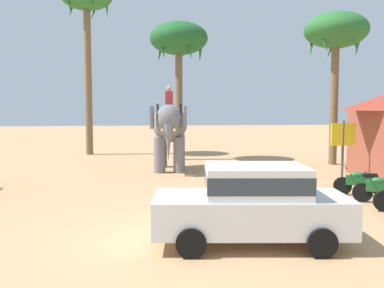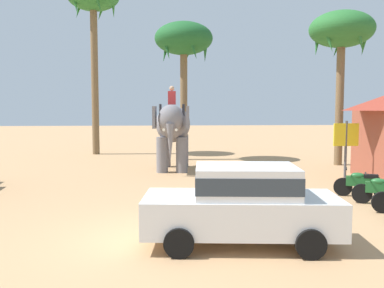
{
  "view_description": "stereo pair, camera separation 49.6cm",
  "coord_description": "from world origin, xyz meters",
  "px_view_note": "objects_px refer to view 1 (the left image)",
  "views": [
    {
      "loc": [
        -0.75,
        -9.59,
        2.92
      ],
      "look_at": [
        0.9,
        5.84,
        1.6
      ],
      "focal_mm": 40.15,
      "sensor_mm": 36.0,
      "label": 1
    },
    {
      "loc": [
        -0.26,
        -9.63,
        2.92
      ],
      "look_at": [
        0.9,
        5.84,
        1.6
      ],
      "focal_mm": 40.15,
      "sensor_mm": 36.0,
      "label": 2
    }
  ],
  "objects_px": {
    "car_sedan_foreground": "(252,202)",
    "palm_tree_behind_elephant": "(179,42)",
    "signboard_yellow": "(343,138)",
    "motorcycle_far_in_row": "(384,188)",
    "elephant_with_mahout": "(170,128)",
    "motorcycle_end_of_row": "(362,182)",
    "palm_tree_near_hut": "(336,34)",
    "palm_tree_left_of_road": "(87,2)"
  },
  "relations": [
    {
      "from": "car_sedan_foreground",
      "to": "palm_tree_behind_elephant",
      "type": "bearing_deg",
      "value": 91.54
    },
    {
      "from": "palm_tree_behind_elephant",
      "to": "signboard_yellow",
      "type": "height_order",
      "value": "palm_tree_behind_elephant"
    },
    {
      "from": "car_sedan_foreground",
      "to": "motorcycle_far_in_row",
      "type": "xyz_separation_m",
      "value": [
        4.94,
        3.4,
        -0.46
      ]
    },
    {
      "from": "elephant_with_mahout",
      "to": "motorcycle_far_in_row",
      "type": "xyz_separation_m",
      "value": [
        6.09,
        -7.62,
        -1.53
      ]
    },
    {
      "from": "signboard_yellow",
      "to": "palm_tree_behind_elephant",
      "type": "bearing_deg",
      "value": 128.71
    },
    {
      "from": "motorcycle_far_in_row",
      "to": "elephant_with_mahout",
      "type": "bearing_deg",
      "value": 128.65
    },
    {
      "from": "car_sedan_foreground",
      "to": "elephant_with_mahout",
      "type": "xyz_separation_m",
      "value": [
        -1.15,
        11.02,
        1.06
      ]
    },
    {
      "from": "elephant_with_mahout",
      "to": "motorcycle_end_of_row",
      "type": "xyz_separation_m",
      "value": [
        5.99,
        -6.47,
        -1.53
      ]
    },
    {
      "from": "palm_tree_behind_elephant",
      "to": "palm_tree_near_hut",
      "type": "height_order",
      "value": "palm_tree_near_hut"
    },
    {
      "from": "palm_tree_near_hut",
      "to": "palm_tree_behind_elephant",
      "type": "bearing_deg",
      "value": 159.75
    },
    {
      "from": "palm_tree_behind_elephant",
      "to": "signboard_yellow",
      "type": "distance_m",
      "value": 10.77
    },
    {
      "from": "motorcycle_far_in_row",
      "to": "palm_tree_left_of_road",
      "type": "height_order",
      "value": "palm_tree_left_of_road"
    },
    {
      "from": "elephant_with_mahout",
      "to": "palm_tree_left_of_road",
      "type": "height_order",
      "value": "palm_tree_left_of_road"
    },
    {
      "from": "motorcycle_end_of_row",
      "to": "signboard_yellow",
      "type": "relative_size",
      "value": 0.71
    },
    {
      "from": "motorcycle_end_of_row",
      "to": "palm_tree_left_of_road",
      "type": "xyz_separation_m",
      "value": [
        -10.6,
        13.81,
        8.82
      ]
    },
    {
      "from": "car_sedan_foreground",
      "to": "palm_tree_left_of_road",
      "type": "xyz_separation_m",
      "value": [
        -5.75,
        18.36,
        8.35
      ]
    },
    {
      "from": "car_sedan_foreground",
      "to": "palm_tree_near_hut",
      "type": "height_order",
      "value": "palm_tree_near_hut"
    },
    {
      "from": "motorcycle_end_of_row",
      "to": "palm_tree_behind_elephant",
      "type": "xyz_separation_m",
      "value": [
        -5.25,
        10.56,
        6.05
      ]
    },
    {
      "from": "car_sedan_foreground",
      "to": "palm_tree_near_hut",
      "type": "relative_size",
      "value": 0.55
    },
    {
      "from": "palm_tree_left_of_road",
      "to": "signboard_yellow",
      "type": "height_order",
      "value": "palm_tree_left_of_road"
    },
    {
      "from": "palm_tree_behind_elephant",
      "to": "palm_tree_left_of_road",
      "type": "height_order",
      "value": "palm_tree_left_of_road"
    },
    {
      "from": "signboard_yellow",
      "to": "motorcycle_far_in_row",
      "type": "bearing_deg",
      "value": -99.08
    },
    {
      "from": "car_sedan_foreground",
      "to": "motorcycle_end_of_row",
      "type": "relative_size",
      "value": 2.51
    },
    {
      "from": "elephant_with_mahout",
      "to": "palm_tree_left_of_road",
      "type": "distance_m",
      "value": 11.32
    },
    {
      "from": "elephant_with_mahout",
      "to": "motorcycle_end_of_row",
      "type": "distance_m",
      "value": 8.95
    },
    {
      "from": "palm_tree_behind_elephant",
      "to": "car_sedan_foreground",
      "type": "bearing_deg",
      "value": -88.46
    },
    {
      "from": "motorcycle_far_in_row",
      "to": "motorcycle_end_of_row",
      "type": "height_order",
      "value": "same"
    },
    {
      "from": "car_sedan_foreground",
      "to": "signboard_yellow",
      "type": "xyz_separation_m",
      "value": [
        5.61,
        7.6,
        0.76
      ]
    },
    {
      "from": "car_sedan_foreground",
      "to": "elephant_with_mahout",
      "type": "relative_size",
      "value": 1.08
    },
    {
      "from": "motorcycle_far_in_row",
      "to": "signboard_yellow",
      "type": "height_order",
      "value": "signboard_yellow"
    },
    {
      "from": "motorcycle_end_of_row",
      "to": "car_sedan_foreground",
      "type": "bearing_deg",
      "value": -136.79
    },
    {
      "from": "elephant_with_mahout",
      "to": "signboard_yellow",
      "type": "bearing_deg",
      "value": -26.82
    },
    {
      "from": "palm_tree_behind_elephant",
      "to": "elephant_with_mahout",
      "type": "bearing_deg",
      "value": -100.3
    },
    {
      "from": "car_sedan_foreground",
      "to": "palm_tree_behind_elephant",
      "type": "xyz_separation_m",
      "value": [
        -0.41,
        15.11,
        5.58
      ]
    },
    {
      "from": "elephant_with_mahout",
      "to": "motorcycle_far_in_row",
      "type": "distance_m",
      "value": 9.87
    },
    {
      "from": "signboard_yellow",
      "to": "car_sedan_foreground",
      "type": "bearing_deg",
      "value": -126.45
    },
    {
      "from": "car_sedan_foreground",
      "to": "palm_tree_left_of_road",
      "type": "distance_m",
      "value": 20.97
    },
    {
      "from": "motorcycle_far_in_row",
      "to": "signboard_yellow",
      "type": "bearing_deg",
      "value": 80.92
    },
    {
      "from": "elephant_with_mahout",
      "to": "palm_tree_near_hut",
      "type": "bearing_deg",
      "value": 8.38
    },
    {
      "from": "elephant_with_mahout",
      "to": "signboard_yellow",
      "type": "xyz_separation_m",
      "value": [
        6.76,
        -3.42,
        -0.3
      ]
    },
    {
      "from": "motorcycle_end_of_row",
      "to": "palm_tree_near_hut",
      "type": "height_order",
      "value": "palm_tree_near_hut"
    },
    {
      "from": "palm_tree_near_hut",
      "to": "signboard_yellow",
      "type": "distance_m",
      "value": 6.98
    }
  ]
}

